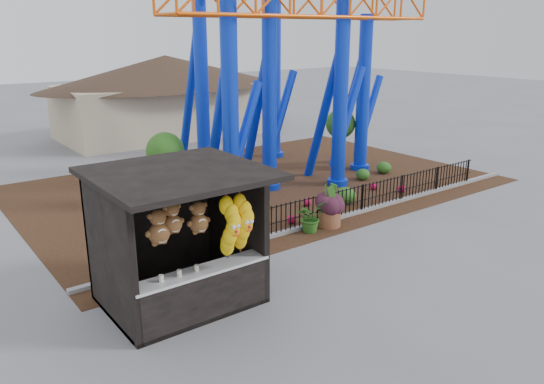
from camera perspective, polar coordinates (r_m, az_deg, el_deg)
ground at (r=13.20m, az=4.47°, el=-9.76°), size 120.00×120.00×0.00m
mulch_bed at (r=21.40m, az=-1.54°, el=0.88°), size 18.00×12.00×0.02m
curb at (r=17.72m, az=7.86°, el=-2.54°), size 18.00×0.18×0.12m
prize_booth at (r=11.73m, az=-9.59°, el=-5.35°), size 3.50×3.40×3.12m
picket_fence at (r=18.20m, az=9.94°, el=-0.66°), size 12.20×0.06×1.00m
roller_coaster at (r=21.42m, az=0.52°, el=18.32°), size 11.00×6.37×10.82m
terracotta_planter at (r=16.79m, az=6.19°, el=-2.66°), size 0.75×0.75×0.64m
planter_foliage at (r=16.58m, az=6.26°, el=-0.57°), size 0.70×0.70×0.64m
potted_plant at (r=16.22m, az=4.14°, el=-2.68°), size 1.02×0.94×0.97m
landscaping at (r=20.23m, az=5.35°, el=0.67°), size 7.81×4.34×0.60m
pavilion at (r=32.09m, az=-11.29°, el=11.50°), size 15.00×15.00×4.80m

